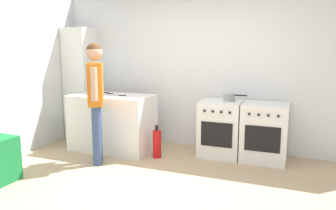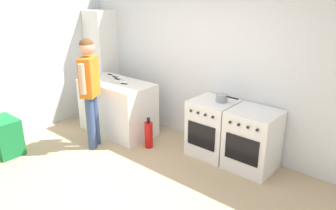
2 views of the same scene
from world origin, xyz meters
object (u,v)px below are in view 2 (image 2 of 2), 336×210
Objects in this scene: oven_left at (213,128)px; larder_cabinet at (102,63)px; knife_chef at (113,75)px; knife_paring at (119,79)px; pot at (222,98)px; knife_carving at (119,83)px; person at (90,84)px; oven_right at (252,140)px; recycling_crate_lower at (6,145)px; recycling_crate_upper at (3,128)px; knife_utility at (117,78)px; fire_extinguisher at (149,135)px.

larder_cabinet reaches higher than oven_left.
knife_paring is at bearing -21.71° from knife_chef.
pot reaches higher than knife_carving.
knife_chef is 0.18× the size of person.
oven_right is 3.35m from larder_cabinet.
pot is at bearing 14.44° from knife_carving.
knife_chef reaches higher than recycling_crate_lower.
pot is 2.76m from larder_cabinet.
knife_paring is at bearing -173.98° from oven_right.
oven_right is at bearing 33.86° from recycling_crate_lower.
oven_right is at bearing 24.39° from person.
recycling_crate_upper is (-0.79, -1.63, -0.48)m from knife_carving.
pot reaches higher than knife_utility.
oven_right is 2.61× the size of knife_carving.
knife_carving is 1.00m from fire_extinguisher.
knife_carving is at bearing -165.84° from oven_left.
fire_extinguisher is at bearing 45.72° from recycling_crate_upper.
knife_utility is 2.05m from recycling_crate_lower.
oven_left is 2.61× the size of knife_carving.
pot is at bearing -1.39° from larder_cabinet.
larder_cabinet is (-1.78, 0.58, 0.78)m from fire_extinguisher.
oven_right is 3.65m from recycling_crate_upper.
oven_left is 1.85m from knife_paring.
knife_chef is 1.00m from person.
person is 3.29× the size of recycling_crate_upper.
knife_paring is 1.94m from recycling_crate_upper.
knife_chef is at bearing 164.18° from fire_extinguisher.
oven_right is at bearing 4.68° from knife_utility.
recycling_crate_upper is at bearing -134.28° from fire_extinguisher.
recycling_crate_upper is at bearing -128.45° from person.
recycling_crate_upper is (-3.03, -2.03, -0.01)m from oven_right.
larder_cabinet is at bearing 157.67° from knife_chef.
recycling_crate_lower is at bearing -146.14° from oven_right.
knife_carving is (-2.24, -0.40, 0.48)m from oven_right.
knife_carving is at bearing -29.55° from knife_chef.
knife_chef is (-2.16, -0.18, -0.00)m from pot.
pot is (0.10, 0.04, 0.48)m from oven_left.
oven_right is 0.42× the size of larder_cabinet.
oven_left reaches higher than recycling_crate_lower.
knife_chef is (-2.70, -0.14, 0.48)m from oven_right.
knife_chef is 0.60× the size of recycling_crate_lower.
recycling_crate_upper is (0.00, 0.00, 0.28)m from recycling_crate_lower.
knife_carving is 0.62m from person.
oven_right is 1.63× the size of recycling_crate_upper.
knife_carving is (0.46, -0.26, -0.00)m from knife_chef.
larder_cabinet reaches higher than pot.
knife_paring is 2.03m from recycling_crate_lower.
knife_paring is 0.79m from person.
recycling_crate_lower is (-2.49, -2.07, -0.77)m from pot.
knife_paring reaches higher than recycling_crate_lower.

